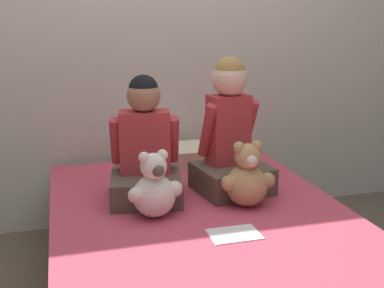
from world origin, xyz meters
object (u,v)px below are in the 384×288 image
Objects in this scene: child_on_left at (145,151)px; teddy_bear_held_by_right_child at (247,179)px; teddy_bear_held_by_left_child at (154,189)px; bed at (207,262)px; child_on_right at (230,137)px; sign_card at (234,234)px; pillow_at_headboard at (167,157)px.

teddy_bear_held_by_right_child is (0.44, -0.23, -0.11)m from child_on_left.
teddy_bear_held_by_right_child is (0.45, 0.01, 0.00)m from teddy_bear_held_by_left_child.
bed is 3.28× the size of child_on_left.
child_on_right is 3.26× the size of sign_card.
child_on_right is (0.44, -0.00, 0.04)m from child_on_left.
sign_card is at bearing -118.83° from teddy_bear_held_by_right_child.
child_on_left is 0.63m from sign_card.
child_on_left is 0.51m from teddy_bear_held_by_right_child.
bed is at bearing 108.11° from sign_card.
teddy_bear_held_by_left_child is at bearing -106.83° from pillow_at_headboard.
teddy_bear_held_by_left_child is 0.64× the size of pillow_at_headboard.
child_on_right is at bearing 9.11° from child_on_left.
teddy_bear_held_by_left_child is at bearing -161.10° from child_on_right.
bed is 0.43m from teddy_bear_held_by_right_child.
pillow_at_headboard reaches higher than bed.
teddy_bear_held_by_right_child is at bearing -18.20° from child_on_left.
child_on_right reaches higher than pillow_at_headboard.
teddy_bear_held_by_right_child reaches higher than bed.
sign_card is at bearing -55.73° from teddy_bear_held_by_left_child.
bed is 0.60m from child_on_left.
child_on_left is at bearing -113.80° from pillow_at_headboard.
teddy_bear_held_by_left_child is (-0.00, -0.24, -0.11)m from child_on_left.
child_on_left is 0.89× the size of child_on_right.
sign_card is at bearing -52.66° from child_on_left.
bed is 6.52× the size of teddy_bear_held_by_left_child.
child_on_left is at bearing 170.68° from child_on_right.
child_on_right is 2.17× the size of teddy_bear_held_by_right_child.
child_on_right is 1.44× the size of pillow_at_headboard.
child_on_left reaches higher than pillow_at_headboard.
pillow_at_headboard is at bearing 62.34° from teddy_bear_held_by_left_child.
bed is at bearing -154.10° from teddy_bear_held_by_right_child.
teddy_bear_held_by_left_child is at bearing -81.75° from child_on_left.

